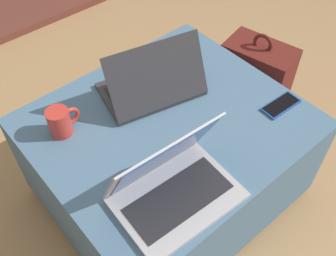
{
  "coord_description": "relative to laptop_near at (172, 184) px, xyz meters",
  "views": [
    {
      "loc": [
        -0.61,
        -0.72,
        1.5
      ],
      "look_at": [
        -0.07,
        -0.08,
        0.54
      ],
      "focal_mm": 42.0,
      "sensor_mm": 36.0,
      "label": 1
    }
  ],
  "objects": [
    {
      "name": "coffee_mug",
      "position": [
        -0.12,
        0.44,
        -0.0
      ],
      "size": [
        0.12,
        0.08,
        0.1
      ],
      "color": "red",
      "rests_on": "ottoman"
    },
    {
      "name": "ground_plane",
      "position": [
        0.19,
        0.24,
        -0.51
      ],
      "size": [
        14.0,
        14.0,
        0.0
      ],
      "primitive_type": "plane",
      "color": "tan"
    },
    {
      "name": "backpack",
      "position": [
        0.78,
        0.3,
        -0.29
      ],
      "size": [
        0.28,
        0.33,
        0.53
      ],
      "rotation": [
        0.0,
        0.0,
        1.8
      ],
      "color": "#5B1E19",
      "rests_on": "ground_plane"
    },
    {
      "name": "cell_phone",
      "position": [
        0.55,
        0.02,
        -0.05
      ],
      "size": [
        0.16,
        0.07,
        0.01
      ],
      "rotation": [
        0.0,
        0.0,
        1.53
      ],
      "color": "#1E4C9E",
      "rests_on": "ottoman"
    },
    {
      "name": "ottoman",
      "position": [
        0.19,
        0.24,
        -0.28
      ],
      "size": [
        0.92,
        0.81,
        0.46
      ],
      "color": "#2A3D4E",
      "rests_on": "ground_plane"
    },
    {
      "name": "laptop_far",
      "position": [
        0.23,
        0.38,
        -0.0
      ],
      "size": [
        0.41,
        0.32,
        0.23
      ],
      "rotation": [
        0.0,
        0.0,
        2.91
      ],
      "color": "#333338",
      "rests_on": "ottoman"
    },
    {
      "name": "laptop_near",
      "position": [
        0.0,
        0.0,
        0.0
      ],
      "size": [
        0.38,
        0.28,
        0.25
      ],
      "rotation": [
        0.0,
        0.0,
        -0.05
      ],
      "color": "#B7B7BC",
      "rests_on": "ottoman"
    }
  ]
}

